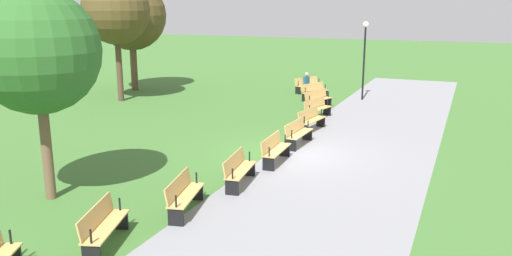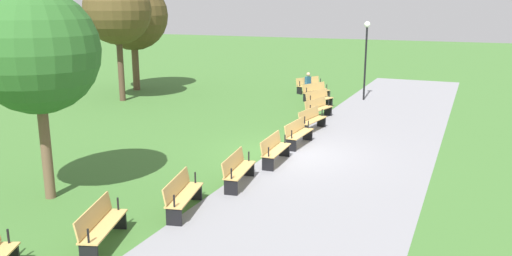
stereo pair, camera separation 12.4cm
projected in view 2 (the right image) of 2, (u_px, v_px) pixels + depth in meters
The scene contains 17 objects.
ground_plane at pixel (289, 154), 17.65m from camera, with size 120.00×120.00×0.00m, color #3D6B2D.
path_paving at pixel (347, 161), 16.87m from camera, with size 40.09×5.37×0.01m, color gray.
bench_0 at pixel (309, 84), 29.82m from camera, with size 1.79×1.27×0.89m.
bench_1 at pixel (316, 91), 27.55m from camera, with size 1.82×1.15×0.89m.
bench_2 at pixel (319, 99), 25.27m from camera, with size 1.84×1.01×0.89m.
bench_3 at pixel (318, 108), 23.01m from camera, with size 1.84×0.86×0.89m.
bench_4 at pixel (312, 119), 20.79m from camera, with size 1.83×0.71×0.89m.
bench_5 at pixel (298, 133), 18.62m from camera, with size 1.80×0.55×0.89m.
bench_6 at pixel (275, 149), 16.53m from camera, with size 1.80×0.55×0.89m.
bench_7 at pixel (238, 169), 14.53m from camera, with size 1.83×0.71×0.89m.
bench_8 at pixel (182, 194), 12.63m from camera, with size 1.84×0.86×0.89m.
bench_9 at pixel (101, 225), 10.86m from camera, with size 1.84×1.01×0.89m.
person_seated at pixel (309, 82), 29.59m from camera, with size 0.52×0.60×1.20m.
tree_1 at pixel (117, 11), 26.32m from camera, with size 3.49×3.49×6.46m.
tree_2 at pixel (36, 52), 12.76m from camera, with size 3.16×3.16×5.47m.
tree_3 at pixel (133, 16), 29.82m from camera, with size 4.06×4.06×6.44m.
lamp_post at pixel (366, 46), 26.97m from camera, with size 0.32×0.32×4.16m.
Camera 2 is at (16.01, 5.67, 5.03)m, focal length 35.91 mm.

